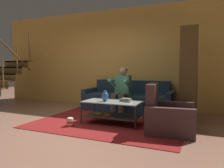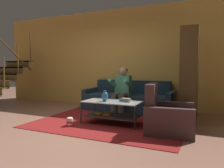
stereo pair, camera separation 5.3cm
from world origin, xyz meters
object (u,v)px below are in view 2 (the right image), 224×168
Objects in this scene: vase at (105,96)px; bookshelf at (192,82)px; couch at (129,100)px; coffee_table at (112,109)px; book_stack at (126,100)px; armchair at (168,117)px; person_seated_center at (122,88)px; popcorn_tub at (70,122)px.

vase is 1.95m from bookshelf.
couch is 1.45m from coffee_table.
couch is at bearing 91.16° from vase.
book_stack is at bearing -72.28° from couch.
vase is at bearing 176.44° from armchair.
bookshelf is 1.32m from armchair.
book_stack is at bearing -63.23° from person_seated_center.
person_seated_center is 1.66m from bookshelf.
couch is at bearing 96.43° from coffee_table.
bookshelf reaches higher than person_seated_center.
book_stack reaches higher than coffee_table.
armchair reaches higher than vase.
armchair is at bearing -39.28° from person_seated_center.
armchair is (1.17, -0.16, -0.04)m from coffee_table.
bookshelf is 2.20× the size of armchair.
vase is at bearing -162.75° from book_stack.
book_stack is 1.39× the size of popcorn_tub.
person_seated_center is 1.02m from vase.
vase is 0.44m from book_stack.
bookshelf reaches higher than popcorn_tub.
armchair is (1.34, -1.61, -0.01)m from couch.
coffee_table is 1.86m from bookshelf.
couch is at bearing 90.00° from person_seated_center.
bookshelf is at bearing -15.51° from couch.
book_stack is 1.56m from bookshelf.
person_seated_center is 1.68m from popcorn_tub.
couch is at bearing 75.67° from popcorn_tub.
couch reaches higher than book_stack.
book_stack is (0.42, 0.13, -0.07)m from vase.
person_seated_center is 0.59× the size of bookshelf.
bookshelf reaches higher than coffee_table.
bookshelf reaches higher than vase.
person_seated_center reaches higher than armchair.
armchair reaches higher than popcorn_tub.
bookshelf is at bearing 38.06° from book_stack.
bookshelf is (1.48, 0.99, 0.54)m from coffee_table.
bookshelf reaches higher than couch.
armchair is at bearing -50.21° from couch.
vase is 0.25× the size of armchair.
coffee_table is 0.91m from popcorn_tub.
coffee_table is at bearing 31.66° from vase.
coffee_table is at bearing -170.44° from book_stack.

